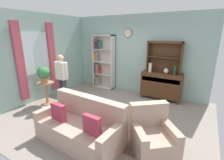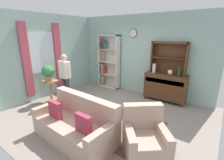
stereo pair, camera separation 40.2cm
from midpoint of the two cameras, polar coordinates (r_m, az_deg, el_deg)
ground_plane at (r=4.65m, az=0.04°, el=-11.84°), size 5.40×4.60×0.02m
wall_back at (r=6.01m, az=12.08°, el=8.54°), size 5.00×0.09×2.80m
wall_left at (r=5.97m, az=-20.38°, el=7.77°), size 0.16×4.20×2.80m
area_rug at (r=4.33m, az=-0.13°, el=-13.93°), size 2.81×1.68×0.01m
bookshelf at (r=6.58m, az=0.20°, el=6.32°), size 0.90×0.30×2.10m
sideboard at (r=5.62m, az=20.16°, el=-2.05°), size 1.30×0.45×0.92m
sideboard_hutch at (r=5.50m, az=21.55°, el=8.70°), size 1.10×0.26×1.00m
vase_tall at (r=5.51m, az=16.60°, el=3.96°), size 0.11×0.11×0.29m
vase_round at (r=5.39m, az=21.79°, el=2.53°), size 0.15×0.15×0.17m
bottle_wine at (r=5.31m, az=24.51°, el=2.69°), size 0.07×0.07×0.29m
couch_floral at (r=3.57m, az=-9.28°, el=-15.50°), size 1.84×0.95×0.90m
armchair_floral at (r=3.29m, az=15.16°, el=-19.51°), size 1.07×1.08×0.88m
plant_stand at (r=5.56m, az=-18.88°, el=-3.00°), size 0.52×0.52×0.69m
potted_plant_large at (r=5.37m, az=-19.60°, el=2.59°), size 0.37×0.37×0.52m
person_reading at (r=5.21m, az=-14.06°, el=1.65°), size 0.52×0.21×1.56m
coffee_table at (r=3.97m, az=-0.75°, el=-11.13°), size 0.80×0.50×0.42m
book_stack at (r=3.97m, az=-1.58°, el=-9.23°), size 0.22×0.16×0.09m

